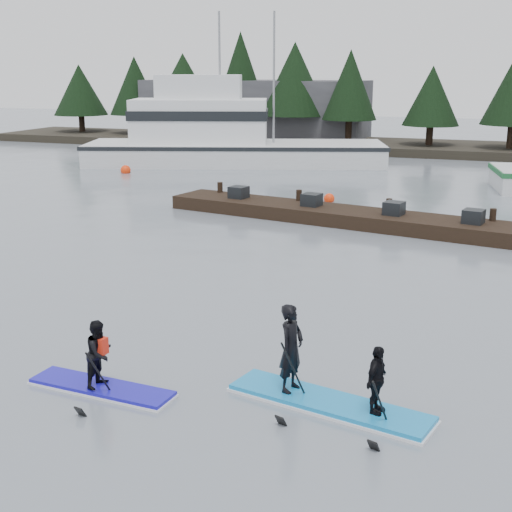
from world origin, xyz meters
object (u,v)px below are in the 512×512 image
(fishing_boat_large, at_px, (226,151))
(paddleboard_solo, at_px, (100,365))
(floating_dock, at_px, (357,218))
(paddleboard_duo, at_px, (326,378))

(fishing_boat_large, bearing_deg, paddleboard_solo, -90.04)
(paddleboard_solo, bearing_deg, floating_dock, 89.02)
(floating_dock, xyz_separation_m, paddleboard_solo, (-1.38, -16.37, 0.25))
(floating_dock, distance_m, paddleboard_duo, 15.78)
(fishing_boat_large, xyz_separation_m, paddleboard_duo, (14.55, -30.56, -0.24))
(floating_dock, xyz_separation_m, paddleboard_duo, (2.80, -15.53, 0.28))
(fishing_boat_large, distance_m, floating_dock, 19.09)
(floating_dock, height_order, paddleboard_duo, paddleboard_duo)
(floating_dock, height_order, paddleboard_solo, paddleboard_solo)
(fishing_boat_large, height_order, paddleboard_solo, fishing_boat_large)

